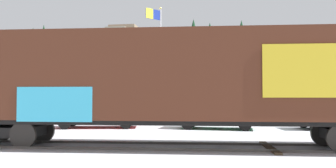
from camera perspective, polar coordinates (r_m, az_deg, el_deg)
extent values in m
plane|color=silver|center=(11.86, -3.59, -10.72)|extent=(260.00, 260.00, 0.00)
cube|color=#4C4742|center=(11.04, 1.32, -11.18)|extent=(60.00, 0.29, 0.08)
cube|color=#4C4742|center=(12.46, 1.75, -10.10)|extent=(60.00, 0.29, 0.08)
cube|color=#423323|center=(11.99, 17.06, -10.38)|extent=(0.25, 2.50, 0.07)
cube|color=#472316|center=(11.63, 1.54, 1.32)|extent=(17.83, 3.01, 2.90)
cube|color=#2D2823|center=(11.82, 1.53, 8.96)|extent=(16.93, 0.45, 0.24)
cube|color=gold|center=(10.86, 26.10, 2.11)|extent=(3.92, 0.04, 1.60)
cube|color=#33A5CC|center=(11.05, -18.95, -3.32)|extent=(2.44, 0.04, 1.10)
cube|color=black|center=(11.65, 1.55, -6.33)|extent=(17.46, 1.68, 0.20)
cube|color=black|center=(13.48, -25.33, -7.29)|extent=(2.10, 1.33, 0.36)
cylinder|color=black|center=(14.54, -26.80, -7.05)|extent=(0.92, 0.12, 0.92)
cylinder|color=black|center=(12.45, -23.61, -8.02)|extent=(0.92, 0.12, 0.92)
cylinder|color=black|center=(13.72, -20.70, -7.45)|extent=(0.92, 0.12, 0.92)
cylinder|color=black|center=(13.19, 25.18, -7.64)|extent=(0.92, 0.12, 0.92)
cylinder|color=silver|center=(24.08, -1.31, 3.39)|extent=(0.12, 0.12, 8.02)
sphere|color=#D8CC66|center=(24.78, -1.30, 12.86)|extent=(0.18, 0.18, 0.18)
cube|color=navy|center=(24.22, -2.59, 11.90)|extent=(0.90, 0.94, 0.71)
cube|color=yellow|center=(24.03, -3.19, 12.01)|extent=(0.47, 0.49, 0.71)
cube|color=slate|center=(80.59, 3.57, 1.80)|extent=(110.44, 33.14, 13.71)
cube|color=#9E9384|center=(73.62, -8.54, 8.49)|extent=(4.89, 4.82, 2.45)
cube|color=#8C725B|center=(73.40, -7.63, 8.71)|extent=(6.04, 4.11, 2.94)
cone|color=#193D23|center=(73.18, 4.40, 9.36)|extent=(2.25, 2.25, 4.50)
cone|color=#193D23|center=(70.61, 7.20, 9.19)|extent=(1.54, 1.54, 3.09)
cone|color=#193D23|center=(84.49, -22.15, 7.72)|extent=(1.88, 1.88, 3.76)
cone|color=#193D23|center=(77.23, -20.54, 8.36)|extent=(1.56, 1.56, 3.12)
cone|color=#193D23|center=(72.60, 12.50, 9.20)|extent=(1.89, 1.89, 3.78)
cube|color=#B21E1E|center=(18.90, -11.87, -5.18)|extent=(4.92, 2.43, 0.78)
cube|color=#2D333D|center=(18.89, -12.36, -3.08)|extent=(2.75, 1.97, 0.60)
cylinder|color=black|center=(19.60, -6.78, -6.22)|extent=(0.66, 0.30, 0.64)
cylinder|color=black|center=(17.86, -7.21, -6.66)|extent=(0.66, 0.30, 0.64)
cylinder|color=black|center=(20.10, -16.01, -6.06)|extent=(0.66, 0.30, 0.64)
cylinder|color=black|center=(18.40, -17.30, -6.45)|extent=(0.66, 0.30, 0.64)
cube|color=#1E5933|center=(18.06, 8.41, -5.41)|extent=(4.50, 2.40, 0.75)
cube|color=#2D333D|center=(18.05, 7.79, -3.06)|extent=(2.39, 1.92, 0.73)
cylinder|color=black|center=(18.89, 13.07, -6.36)|extent=(0.67, 0.31, 0.64)
cylinder|color=black|center=(17.18, 13.07, -6.82)|extent=(0.67, 0.31, 0.64)
cylinder|color=black|center=(19.11, 4.24, -6.35)|extent=(0.67, 0.31, 0.64)
cylinder|color=black|center=(17.42, 3.37, -6.79)|extent=(0.67, 0.31, 0.64)
cube|color=black|center=(19.70, 26.84, -5.03)|extent=(4.26, 2.06, 0.68)
cube|color=#2D333D|center=(19.64, 26.64, -2.98)|extent=(1.94, 1.69, 0.74)
cylinder|color=black|center=(19.87, 22.16, -6.04)|extent=(0.66, 0.28, 0.64)
cylinder|color=black|center=(18.39, 24.10, -6.38)|extent=(0.66, 0.28, 0.64)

